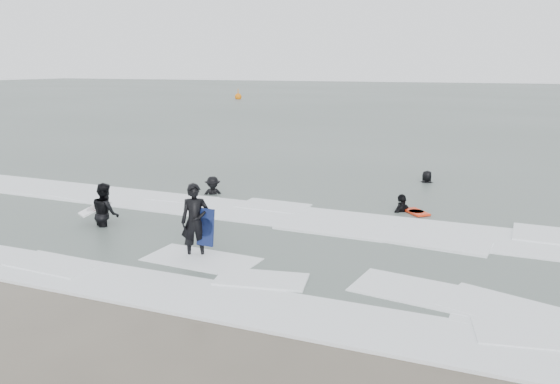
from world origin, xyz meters
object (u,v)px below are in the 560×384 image
at_px(surfer_right_far, 427,184).
at_px(surfer_centre, 196,258).
at_px(surfer_wading, 107,226).
at_px(surfer_right_near, 402,212).
at_px(buoy, 238,97).
at_px(surfer_breaker, 213,196).

bearing_deg(surfer_right_far, surfer_centre, 65.30).
distance_m(surfer_wading, surfer_right_near, 9.64).
xyz_separation_m(surfer_centre, surfer_right_far, (4.12, 11.65, 0.00)).
xyz_separation_m(surfer_right_far, buoy, (-34.58, 49.70, 0.42)).
xyz_separation_m(surfer_breaker, surfer_right_far, (7.18, 5.48, 0.00)).
bearing_deg(buoy, surfer_right_near, -57.79).
height_order(surfer_centre, surfer_wading, surfer_centre).
height_order(surfer_breaker, surfer_right_far, surfer_right_far).
height_order(surfer_wading, surfer_breaker, surfer_wading).
distance_m(surfer_centre, surfer_breaker, 6.89).
bearing_deg(surfer_centre, surfer_right_far, 44.35).
height_order(surfer_centre, surfer_right_far, surfer_centre).
bearing_deg(surfer_centre, surfer_wading, 135.45).
relative_size(surfer_right_far, buoy, 1.04).
distance_m(surfer_centre, buoy, 68.50).
bearing_deg(surfer_wading, surfer_centre, -164.12).
bearing_deg(surfer_right_near, surfer_right_far, -153.47).
distance_m(surfer_wading, surfer_breaker, 4.93).
distance_m(surfer_breaker, buoy, 61.61).
bearing_deg(surfer_right_far, surfer_wading, 46.36).
xyz_separation_m(surfer_centre, surfer_wading, (-4.05, 1.35, 0.00)).
bearing_deg(surfer_right_far, surfer_right_near, 83.90).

